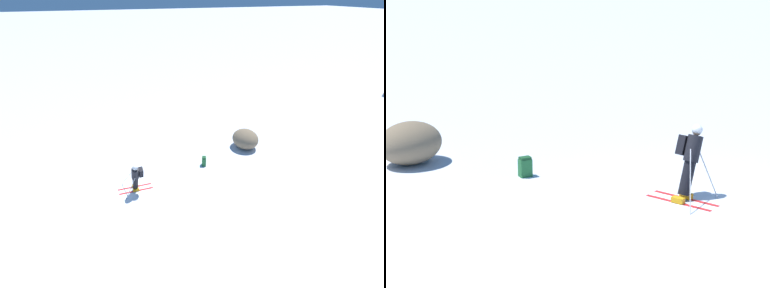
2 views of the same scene
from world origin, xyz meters
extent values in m
plane|color=white|center=(0.00, 0.00, 0.00)|extent=(300.00, 300.00, 0.00)
cube|color=red|center=(-0.11, 0.00, 0.01)|extent=(0.10, 1.60, 0.01)
cube|color=red|center=(0.25, 0.00, 0.01)|extent=(0.10, 1.60, 0.01)
cube|color=orange|center=(-0.11, 0.00, 0.07)|extent=(0.14, 0.28, 0.12)
cube|color=orange|center=(0.25, 0.00, 0.07)|extent=(0.14, 0.28, 0.12)
cylinder|color=black|center=(0.24, 0.00, 0.48)|extent=(0.50, 0.26, 0.79)
cylinder|color=black|center=(0.47, 0.00, 1.11)|extent=(0.52, 0.34, 0.67)
sphere|color=tan|center=(0.60, 0.00, 1.48)|extent=(0.27, 0.21, 0.27)
sphere|color=silver|center=(0.61, 0.00, 1.51)|extent=(0.31, 0.25, 0.31)
cube|color=black|center=(0.48, 0.26, 1.13)|extent=(0.41, 0.18, 0.51)
cylinder|color=#B7B7BC|center=(-0.16, -0.30, 0.58)|extent=(0.85, 0.52, 1.17)
cylinder|color=#B7B7BC|center=(0.68, -0.30, 0.50)|extent=(0.05, 0.52, 1.01)
cube|color=#236633|center=(-0.79, 3.89, 0.22)|extent=(0.36, 0.32, 0.44)
cube|color=#1A4C26|center=(-0.79, 3.89, 0.47)|extent=(0.33, 0.29, 0.06)
ellipsoid|color=#7A664C|center=(-1.82, 6.99, 0.56)|extent=(1.72, 1.46, 1.12)
camera|label=1|loc=(11.93, -1.64, 8.41)|focal=28.00mm
camera|label=2|loc=(-11.79, -6.40, 4.90)|focal=60.00mm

